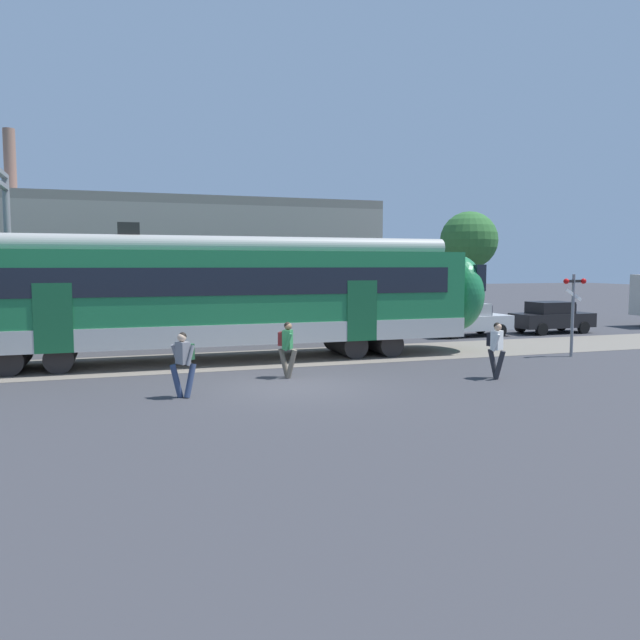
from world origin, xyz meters
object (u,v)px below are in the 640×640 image
(pedestrian_green, at_px, (287,345))
(parked_car_black, at_px, (552,317))
(parked_car_silver, at_px, (468,320))
(crossing_signal, at_px, (573,302))
(pedestrian_grey, at_px, (184,359))
(pedestrian_white, at_px, (496,345))

(pedestrian_green, xyz_separation_m, parked_car_black, (15.53, 7.71, -0.21))
(parked_car_silver, height_order, crossing_signal, crossing_signal)
(pedestrian_grey, xyz_separation_m, parked_car_silver, (14.07, 9.69, -0.21))
(pedestrian_white, bearing_deg, pedestrian_grey, 178.95)
(pedestrian_green, distance_m, crossing_signal, 11.08)
(pedestrian_white, relative_size, parked_car_silver, 0.41)
(pedestrian_grey, distance_m, parked_car_silver, 17.08)
(pedestrian_grey, bearing_deg, pedestrian_green, 30.68)
(parked_car_silver, bearing_deg, pedestrian_white, -117.30)
(pedestrian_green, distance_m, parked_car_silver, 13.39)
(pedestrian_white, relative_size, crossing_signal, 0.56)
(pedestrian_green, distance_m, parked_car_black, 17.34)
(crossing_signal, bearing_deg, parked_car_silver, 90.99)
(pedestrian_grey, xyz_separation_m, pedestrian_white, (8.98, -0.16, 0.00))
(pedestrian_grey, height_order, parked_car_silver, pedestrian_grey)
(parked_car_silver, relative_size, parked_car_black, 1.01)
(parked_car_black, bearing_deg, parked_car_silver, 178.84)
(pedestrian_grey, height_order, pedestrian_white, same)
(parked_car_silver, bearing_deg, parked_car_black, -1.16)
(parked_car_black, distance_m, crossing_signal, 8.28)
(pedestrian_green, relative_size, parked_car_black, 0.41)
(pedestrian_grey, bearing_deg, parked_car_silver, 34.57)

